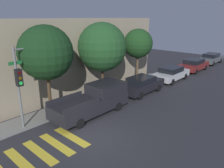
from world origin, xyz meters
TOP-DOWN VIEW (x-y plane):
  - ground_plane at (0.00, 0.00)m, footprint 60.00×60.00m
  - sidewalk at (0.00, 4.05)m, footprint 26.00×1.69m
  - building_row at (0.00, 8.29)m, footprint 26.00×6.00m
  - crosswalk at (-3.01, 0.80)m, footprint 5.06×2.60m
  - traffic_light_pole at (-1.64, 3.37)m, footprint 1.97×0.56m
  - pickup_truck at (2.18, 2.10)m, footprint 5.27×1.98m
  - sedan_near_corner at (7.46, 2.10)m, footprint 4.21×1.80m
  - sedan_middle at (12.48, 2.10)m, footprint 4.34×1.87m
  - sedan_far_end at (17.87, 2.10)m, footprint 4.49×1.89m
  - sedan_tail_of_row at (23.50, 2.10)m, footprint 4.67×1.75m
  - tree_near_corner at (0.01, 3.81)m, footprint 3.24×3.24m
  - tree_midblock at (4.66, 3.81)m, footprint 3.61×3.61m
  - tree_far_end at (9.15, 3.81)m, footprint 2.57×2.57m

SIDE VIEW (x-z plane):
  - ground_plane at x=0.00m, z-range 0.00..0.00m
  - crosswalk at x=-3.01m, z-range 0.00..0.00m
  - sidewalk at x=0.00m, z-range 0.00..0.14m
  - sedan_middle at x=12.48m, z-range 0.04..1.41m
  - sedan_tail_of_row at x=23.50m, z-range 0.04..1.41m
  - sedan_far_end at x=17.87m, z-range 0.04..1.43m
  - sedan_near_corner at x=7.46m, z-range 0.04..1.43m
  - pickup_truck at x=2.18m, z-range -0.01..1.81m
  - building_row at x=0.00m, z-range 0.00..5.90m
  - traffic_light_pole at x=-1.64m, z-range 0.88..5.49m
  - tree_far_end at x=9.15m, z-range 1.23..6.30m
  - tree_midblock at x=4.66m, z-range 1.05..6.76m
  - tree_near_corner at x=0.01m, z-range 1.20..6.86m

